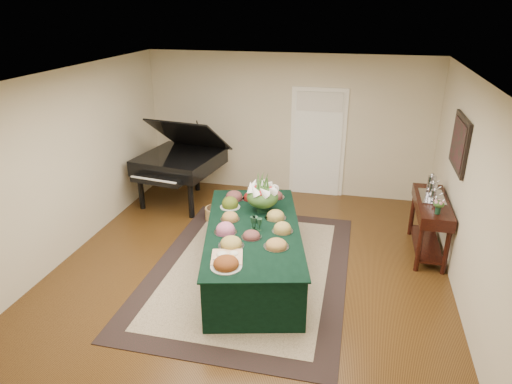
% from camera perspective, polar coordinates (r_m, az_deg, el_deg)
% --- Properties ---
extents(ground, '(6.00, 6.00, 0.00)m').
position_cam_1_polar(ground, '(6.70, -0.58, -9.29)').
color(ground, black).
rests_on(ground, ground).
extents(area_rug, '(2.73, 3.83, 0.01)m').
position_cam_1_polar(area_rug, '(6.63, -0.80, -9.58)').
color(area_rug, black).
rests_on(area_rug, ground).
extents(kitchen_doorway, '(1.05, 0.07, 2.10)m').
position_cam_1_polar(kitchen_doorway, '(8.89, 7.70, 5.97)').
color(kitchen_doorway, white).
rests_on(kitchen_doorway, ground).
extents(buffet_table, '(1.84, 2.87, 0.73)m').
position_cam_1_polar(buffet_table, '(6.36, -0.35, -7.31)').
color(buffet_table, black).
rests_on(buffet_table, ground).
extents(food_platters, '(1.23, 2.44, 0.13)m').
position_cam_1_polar(food_platters, '(6.23, -1.18, -3.77)').
color(food_platters, '#B7B8C1').
rests_on(food_platters, buffet_table).
extents(cutting_board, '(0.45, 0.45, 0.10)m').
position_cam_1_polar(cutting_board, '(5.50, -3.64, -7.84)').
color(cutting_board, tan).
rests_on(cutting_board, buffet_table).
extents(green_goblets, '(0.17, 0.12, 0.18)m').
position_cam_1_polar(green_goblets, '(6.10, -0.02, -3.93)').
color(green_goblets, '#13311E').
rests_on(green_goblets, buffet_table).
extents(floral_centerpiece, '(0.48, 0.48, 0.48)m').
position_cam_1_polar(floral_centerpiece, '(6.55, 0.83, -0.17)').
color(floral_centerpiece, '#13311E').
rests_on(floral_centerpiece, buffet_table).
extents(grand_piano, '(1.63, 1.76, 1.66)m').
position_cam_1_polar(grand_piano, '(8.59, -9.50, 3.83)').
color(grand_piano, black).
rests_on(grand_piano, ground).
extents(wicker_basket, '(0.36, 0.36, 0.23)m').
position_cam_1_polar(wicker_basket, '(8.04, -5.08, -2.72)').
color(wicker_basket, '#AD8145').
rests_on(wicker_basket, ground).
extents(mahogany_sideboard, '(0.45, 1.35, 0.87)m').
position_cam_1_polar(mahogany_sideboard, '(7.22, 21.03, -2.39)').
color(mahogany_sideboard, black).
rests_on(mahogany_sideboard, ground).
extents(tea_service, '(0.34, 0.74, 0.30)m').
position_cam_1_polar(tea_service, '(7.19, 21.28, 0.16)').
color(tea_service, '#B7B8C1').
rests_on(tea_service, mahogany_sideboard).
extents(pink_bouquet, '(0.16, 0.16, 0.21)m').
position_cam_1_polar(pink_bouquet, '(6.66, 21.88, -1.45)').
color(pink_bouquet, '#13311E').
rests_on(pink_bouquet, mahogany_sideboard).
extents(wall_painting, '(0.05, 0.95, 0.75)m').
position_cam_1_polar(wall_painting, '(6.90, 24.09, 5.59)').
color(wall_painting, black).
rests_on(wall_painting, ground).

